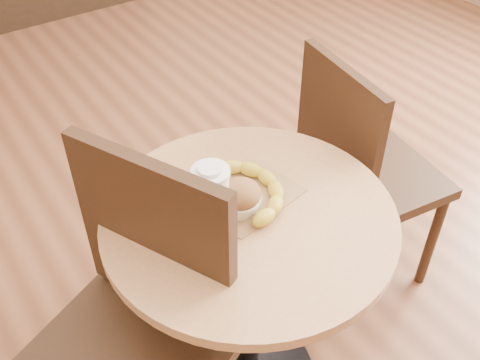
{
  "coord_description": "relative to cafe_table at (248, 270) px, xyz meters",
  "views": [
    {
      "loc": [
        -0.6,
        -0.84,
        1.7
      ],
      "look_at": [
        -0.04,
        -0.01,
        0.83
      ],
      "focal_mm": 42.0,
      "sensor_mm": 36.0,
      "label": 1
    }
  ],
  "objects": [
    {
      "name": "coffee_cup",
      "position": [
        -0.08,
        0.05,
        0.28
      ],
      "size": [
        0.09,
        0.09,
        0.15
      ],
      "rotation": [
        0.0,
        0.0,
        -0.37
      ],
      "color": "white",
      "rests_on": "cafe_table"
    },
    {
      "name": "chair_right",
      "position": [
        0.56,
        0.16,
        -0.03
      ],
      "size": [
        0.45,
        0.45,
        0.92
      ],
      "rotation": [
        0.0,
        0.0,
        1.44
      ],
      "color": "#342012",
      "rests_on": "ground"
    },
    {
      "name": "banana",
      "position": [
        0.05,
        0.05,
        0.23
      ],
      "size": [
        0.23,
        0.3,
        0.04
      ],
      "primitive_type": null,
      "rotation": [
        0.0,
        0.0,
        -0.28
      ],
      "color": "gold",
      "rests_on": "kraft_bag"
    },
    {
      "name": "muffin",
      "position": [
        -0.01,
        0.02,
        0.26
      ],
      "size": [
        0.1,
        0.1,
        0.09
      ],
      "color": "white",
      "rests_on": "kraft_bag"
    },
    {
      "name": "chair_left",
      "position": [
        -0.35,
        -0.02,
        0.01
      ],
      "size": [
        0.58,
        0.58,
        1.0
      ],
      "rotation": [
        0.0,
        0.0,
        -1.14
      ],
      "color": "#342012",
      "rests_on": "ground"
    },
    {
      "name": "kraft_bag",
      "position": [
        0.04,
        0.05,
        0.21
      ],
      "size": [
        0.27,
        0.22,
        0.0
      ],
      "primitive_type": "cube",
      "rotation": [
        0.0,
        0.0,
        0.2
      ],
      "color": "#A17A4E",
      "rests_on": "cafe_table"
    },
    {
      "name": "cafe_table",
      "position": [
        0.0,
        0.0,
        0.0
      ],
      "size": [
        0.72,
        0.72,
        0.75
      ],
      "color": "black",
      "rests_on": "ground"
    }
  ]
}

